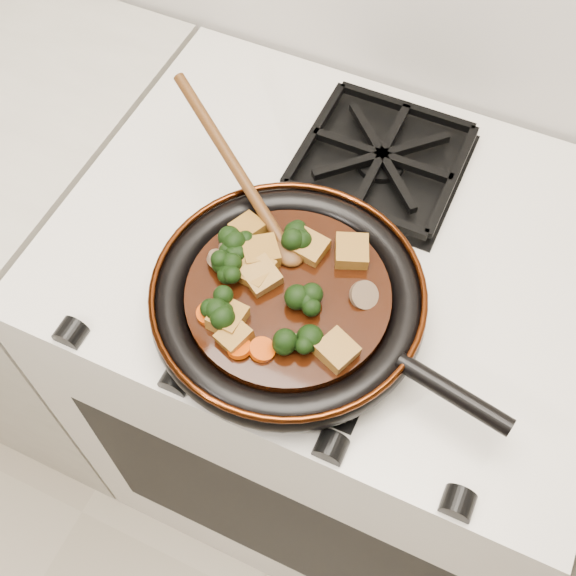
% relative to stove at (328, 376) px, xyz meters
% --- Properties ---
extents(stove, '(0.76, 0.60, 0.90)m').
position_rel_stove_xyz_m(stove, '(0.00, 0.00, 0.00)').
color(stove, beige).
rests_on(stove, ground).
extents(burner_grate_front, '(0.23, 0.23, 0.03)m').
position_rel_stove_xyz_m(burner_grate_front, '(0.00, -0.14, 0.46)').
color(burner_grate_front, black).
rests_on(burner_grate_front, stove).
extents(burner_grate_back, '(0.23, 0.23, 0.03)m').
position_rel_stove_xyz_m(burner_grate_back, '(0.00, 0.14, 0.46)').
color(burner_grate_back, black).
rests_on(burner_grate_back, stove).
extents(skillet, '(0.46, 0.34, 0.05)m').
position_rel_stove_xyz_m(skillet, '(-0.01, -0.14, 0.49)').
color(skillet, black).
rests_on(skillet, burner_grate_front).
extents(braising_sauce, '(0.25, 0.25, 0.02)m').
position_rel_stove_xyz_m(braising_sauce, '(-0.02, -0.14, 0.50)').
color(braising_sauce, black).
rests_on(braising_sauce, skillet).
extents(tofu_cube_0, '(0.05, 0.05, 0.03)m').
position_rel_stove_xyz_m(tofu_cube_0, '(0.07, -0.19, 0.52)').
color(tofu_cube_0, '#8C5F20').
rests_on(tofu_cube_0, braising_sauce).
extents(tofu_cube_1, '(0.05, 0.06, 0.03)m').
position_rel_stove_xyz_m(tofu_cube_1, '(-0.05, -0.14, 0.52)').
color(tofu_cube_1, '#8C5F20').
rests_on(tofu_cube_1, braising_sauce).
extents(tofu_cube_2, '(0.05, 0.05, 0.03)m').
position_rel_stove_xyz_m(tofu_cube_2, '(0.03, -0.06, 0.52)').
color(tofu_cube_2, '#8C5F20').
rests_on(tofu_cube_2, braising_sauce).
extents(tofu_cube_3, '(0.04, 0.05, 0.02)m').
position_rel_stove_xyz_m(tofu_cube_3, '(-0.05, -0.23, 0.52)').
color(tofu_cube_3, '#8C5F20').
rests_on(tofu_cube_3, braising_sauce).
extents(tofu_cube_4, '(0.05, 0.05, 0.03)m').
position_rel_stove_xyz_m(tofu_cube_4, '(-0.10, -0.08, 0.52)').
color(tofu_cube_4, '#8C5F20').
rests_on(tofu_cube_4, braising_sauce).
extents(tofu_cube_5, '(0.04, 0.05, 0.03)m').
position_rel_stove_xyz_m(tofu_cube_5, '(-0.06, -0.14, 0.52)').
color(tofu_cube_5, '#8C5F20').
rests_on(tofu_cube_5, braising_sauce).
extents(tofu_cube_6, '(0.04, 0.04, 0.03)m').
position_rel_stove_xyz_m(tofu_cube_6, '(-0.02, -0.08, 0.52)').
color(tofu_cube_6, '#8C5F20').
rests_on(tofu_cube_6, braising_sauce).
extents(tofu_cube_7, '(0.06, 0.06, 0.03)m').
position_rel_stove_xyz_m(tofu_cube_7, '(-0.07, -0.11, 0.52)').
color(tofu_cube_7, '#8C5F20').
rests_on(tofu_cube_7, braising_sauce).
extents(tofu_cube_8, '(0.04, 0.04, 0.02)m').
position_rel_stove_xyz_m(tofu_cube_8, '(-0.06, -0.21, 0.52)').
color(tofu_cube_8, '#8C5F20').
rests_on(tofu_cube_8, braising_sauce).
extents(broccoli_floret_0, '(0.09, 0.08, 0.07)m').
position_rel_stove_xyz_m(broccoli_floret_0, '(0.02, -0.20, 0.52)').
color(broccoli_floret_0, black).
rests_on(broccoli_floret_0, braising_sauce).
extents(broccoli_floret_1, '(0.07, 0.07, 0.05)m').
position_rel_stove_xyz_m(broccoli_floret_1, '(0.01, -0.15, 0.52)').
color(broccoli_floret_1, black).
rests_on(broccoli_floret_1, braising_sauce).
extents(broccoli_floret_2, '(0.09, 0.09, 0.07)m').
position_rel_stove_xyz_m(broccoli_floret_2, '(-0.09, -0.16, 0.52)').
color(broccoli_floret_2, black).
rests_on(broccoli_floret_2, braising_sauce).
extents(broccoli_floret_3, '(0.08, 0.09, 0.06)m').
position_rel_stove_xyz_m(broccoli_floret_3, '(-0.10, -0.12, 0.52)').
color(broccoli_floret_3, black).
rests_on(broccoli_floret_3, braising_sauce).
extents(broccoli_floret_4, '(0.09, 0.09, 0.07)m').
position_rel_stove_xyz_m(broccoli_floret_4, '(-0.07, -0.20, 0.52)').
color(broccoli_floret_4, black).
rests_on(broccoli_floret_4, braising_sauce).
extents(broccoli_floret_5, '(0.06, 0.07, 0.06)m').
position_rel_stove_xyz_m(broccoli_floret_5, '(-0.04, -0.07, 0.52)').
color(broccoli_floret_5, black).
rests_on(broccoli_floret_5, braising_sauce).
extents(carrot_coin_0, '(0.03, 0.03, 0.02)m').
position_rel_stove_xyz_m(carrot_coin_0, '(-0.03, -0.24, 0.51)').
color(carrot_coin_0, '#C23D05').
rests_on(carrot_coin_0, braising_sauce).
extents(carrot_coin_1, '(0.03, 0.03, 0.02)m').
position_rel_stove_xyz_m(carrot_coin_1, '(-0.09, -0.14, 0.51)').
color(carrot_coin_1, '#C23D05').
rests_on(carrot_coin_1, braising_sauce).
extents(carrot_coin_2, '(0.03, 0.03, 0.01)m').
position_rel_stove_xyz_m(carrot_coin_2, '(-0.09, -0.21, 0.51)').
color(carrot_coin_2, '#C23D05').
rests_on(carrot_coin_2, braising_sauce).
extents(carrot_coin_3, '(0.03, 0.03, 0.01)m').
position_rel_stove_xyz_m(carrot_coin_3, '(-0.10, -0.09, 0.51)').
color(carrot_coin_3, '#C23D05').
rests_on(carrot_coin_3, braising_sauce).
extents(carrot_coin_4, '(0.03, 0.03, 0.02)m').
position_rel_stove_xyz_m(carrot_coin_4, '(-0.01, -0.23, 0.51)').
color(carrot_coin_4, '#C23D05').
rests_on(carrot_coin_4, braising_sauce).
extents(mushroom_slice_0, '(0.05, 0.05, 0.03)m').
position_rel_stove_xyz_m(mushroom_slice_0, '(-0.11, -0.14, 0.52)').
color(mushroom_slice_0, brown).
rests_on(mushroom_slice_0, braising_sauce).
extents(mushroom_slice_1, '(0.04, 0.05, 0.03)m').
position_rel_stove_xyz_m(mushroom_slice_1, '(-0.10, -0.12, 0.52)').
color(mushroom_slice_1, brown).
rests_on(mushroom_slice_1, braising_sauce).
extents(mushroom_slice_2, '(0.05, 0.05, 0.03)m').
position_rel_stove_xyz_m(mushroom_slice_2, '(0.07, -0.11, 0.52)').
color(mushroom_slice_2, brown).
rests_on(mushroom_slice_2, braising_sauce).
extents(wooden_spoon, '(0.16, 0.12, 0.28)m').
position_rel_stove_xyz_m(wooden_spoon, '(-0.11, -0.05, 0.54)').
color(wooden_spoon, '#4A2A10').
rests_on(wooden_spoon, braising_sauce).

